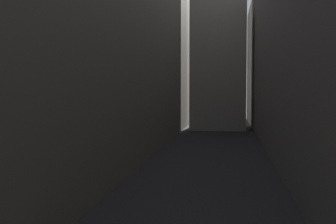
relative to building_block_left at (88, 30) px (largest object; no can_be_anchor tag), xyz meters
The scene contains 3 objects.
ground_plane 17.62m from the building_block_left, ahead, with size 264.00×264.00×0.00m, color #232326.
building_block_left is the anchor object (origin of this frame).
building_block_right 23.15m from the building_block_left, ahead, with size 10.46×108.00×21.95m, color slate.
Camera 1 is at (1.83, 6.14, 6.44)m, focal length 47.83 mm.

